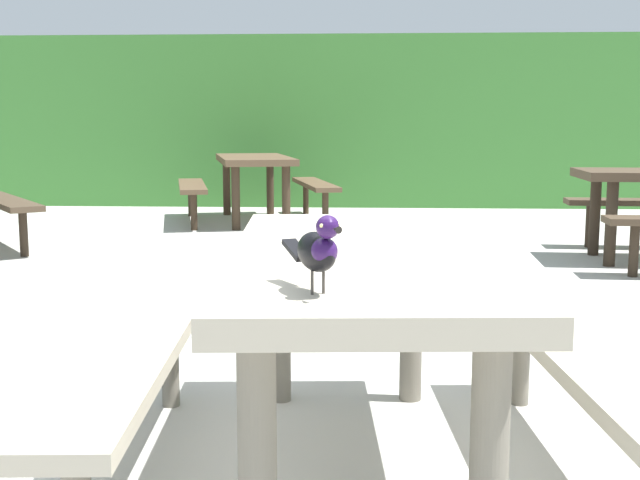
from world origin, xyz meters
TOP-DOWN VIEW (x-y plane):
  - ground_plane at (0.00, 0.00)m, footprint 60.00×60.00m
  - hedge_wall at (0.00, 8.64)m, footprint 28.00×1.33m
  - picnic_table_foreground at (0.16, -0.12)m, footprint 1.79×1.85m
  - bird_grackle at (0.08, -0.81)m, footprint 0.16×0.27m
  - picnic_table_mid_right at (-1.05, 6.46)m, footprint 2.03×2.05m

SIDE VIEW (x-z plane):
  - ground_plane at x=0.00m, z-range 0.00..0.00m
  - picnic_table_foreground at x=0.16m, z-range 0.19..0.93m
  - picnic_table_mid_right at x=-1.05m, z-range 0.19..0.93m
  - bird_grackle at x=0.08m, z-range 0.75..0.94m
  - hedge_wall at x=0.00m, z-range 0.00..2.25m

